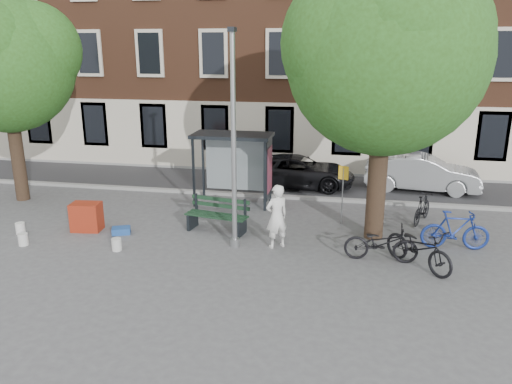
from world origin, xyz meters
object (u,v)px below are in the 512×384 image
object	(u,v)px
painter	(277,216)
bike_d	(422,208)
red_stand	(87,217)
bike_c	(419,248)
bus_shelter	(244,153)
bike_b	(455,230)
bench	(217,217)
lamppost	(234,153)
notice_sign	(343,182)
car_dark	(298,171)
car_silver	(422,173)
bike_a	(381,243)

from	to	relation	value
painter	bike_d	bearing A→B (deg)	177.65
painter	red_stand	size ratio (longest dim) A/B	2.10
painter	bike_c	bearing A→B (deg)	133.54
bus_shelter	bike_b	distance (m)	7.64
painter	red_stand	xyz separation A→B (m)	(-6.11, 0.24, -0.49)
bench	bike_b	size ratio (longest dim) A/B	1.08
lamppost	bike_d	bearing A→B (deg)	29.49
notice_sign	lamppost	bearing A→B (deg)	-117.49
lamppost	car_dark	world-z (taller)	lamppost
car_silver	red_stand	distance (m)	12.87
bike_a	car_silver	world-z (taller)	car_silver
bike_c	car_silver	bearing A→B (deg)	39.76
bike_b	notice_sign	xyz separation A→B (m)	(-3.25, 1.54, 0.85)
bike_b	bike_c	distance (m)	1.91
bench	car_dark	size ratio (longest dim) A/B	0.45
bike_a	bench	bearing A→B (deg)	75.09
bike_c	car_silver	size ratio (longest dim) A/B	0.49
bike_c	red_stand	bearing A→B (deg)	131.89
car_dark	car_silver	distance (m)	4.98
bike_c	bike_d	bearing A→B (deg)	38.75
bike_d	red_stand	size ratio (longest dim) A/B	1.81
car_dark	bike_d	bearing A→B (deg)	-128.88
bench	lamppost	bearing A→B (deg)	-43.60
bike_c	car_dark	world-z (taller)	car_dark
notice_sign	car_silver	bearing A→B (deg)	78.56
bike_b	car_dark	bearing A→B (deg)	38.28
bike_a	bike_d	size ratio (longest dim) A/B	1.21
bus_shelter	bike_d	bearing A→B (deg)	-8.53
bike_b	notice_sign	size ratio (longest dim) A/B	0.98
car_silver	painter	bearing A→B (deg)	150.42
bike_b	bike_d	bearing A→B (deg)	13.01
bench	car_dark	bearing A→B (deg)	81.65
bike_a	bike_d	distance (m)	3.73
lamppost	bus_shelter	bearing A→B (deg)	98.43
bus_shelter	bike_b	xyz separation A→B (m)	(6.86, -3.10, -1.34)
bus_shelter	car_dark	world-z (taller)	bus_shelter
car_silver	car_dark	bearing A→B (deg)	99.19
bike_a	bike_c	size ratio (longest dim) A/B	0.91
bench	red_stand	xyz separation A→B (m)	(-4.08, -0.73, -0.02)
bike_c	notice_sign	distance (m)	3.78
bus_shelter	notice_sign	xyz separation A→B (m)	(3.61, -1.56, -0.50)
bike_d	painter	bearing A→B (deg)	57.64
bike_b	painter	bearing A→B (deg)	95.94
bike_a	bike_b	world-z (taller)	bike_b
bus_shelter	red_stand	bearing A→B (deg)	-139.39
bike_d	notice_sign	world-z (taller)	notice_sign
bike_b	red_stand	world-z (taller)	bike_b
painter	bike_d	distance (m)	5.35
car_silver	notice_sign	size ratio (longest dim) A/B	2.28
painter	car_silver	distance (m)	8.49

